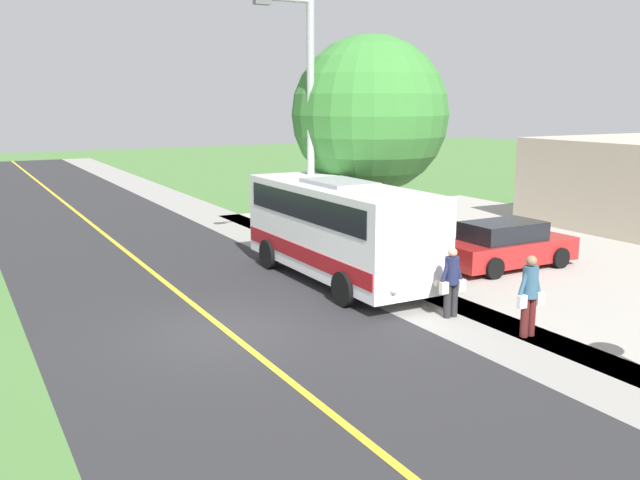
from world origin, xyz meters
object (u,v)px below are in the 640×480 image
pedestrian_with_bags (530,293)px  parked_car_near (506,246)px  shuttle_bus_front (339,226)px  tree_curbside (370,115)px  street_light_pole (307,120)px  pedestrian_waiting (452,280)px

pedestrian_with_bags → parked_car_near: bearing=-129.4°
shuttle_bus_front → tree_curbside: 5.15m
pedestrian_with_bags → parked_car_near: pedestrian_with_bags is taller
shuttle_bus_front → tree_curbside: size_ratio=1.03×
street_light_pole → tree_curbside: street_light_pole is taller
pedestrian_with_bags → street_light_pole: street_light_pole is taller
parked_car_near → tree_curbside: 6.18m
street_light_pole → parked_car_near: size_ratio=1.86×
pedestrian_with_bags → tree_curbside: (-1.71, -9.13, 3.63)m
pedestrian_waiting → tree_curbside: 8.46m
street_light_pole → parked_car_near: street_light_pole is taller
parked_car_near → pedestrian_waiting: bearing=33.5°
street_light_pole → tree_curbside: (-2.52, -0.30, 0.11)m
pedestrian_waiting → street_light_pole: size_ratio=0.21×
pedestrian_waiting → parked_car_near: pedestrian_waiting is taller
shuttle_bus_front → parked_car_near: shuttle_bus_front is taller
parked_car_near → tree_curbside: (2.41, -4.12, 3.93)m
pedestrian_with_bags → street_light_pole: (0.81, -8.82, 3.52)m
parked_car_near → tree_curbside: tree_curbside is taller
shuttle_bus_front → pedestrian_waiting: size_ratio=4.36×
shuttle_bus_front → pedestrian_with_bags: bearing=101.2°
street_light_pole → parked_car_near: 7.31m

